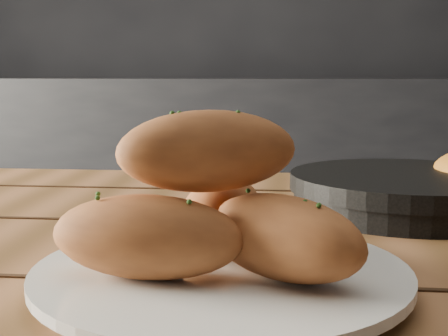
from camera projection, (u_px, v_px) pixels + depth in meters
The scene contains 4 objects.
counter at pixel (253, 191), 2.50m from camera, with size 2.80×0.60×0.90m, color black.
plate at pixel (221, 277), 0.47m from camera, with size 0.28×0.28×0.02m.
bread_rolls at pixel (214, 209), 0.46m from camera, with size 0.24×0.21×0.12m.
skillet at pixel (408, 192), 0.74m from camera, with size 0.41×0.28×0.05m.
Camera 1 is at (0.13, -0.76, 0.91)m, focal length 50.00 mm.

